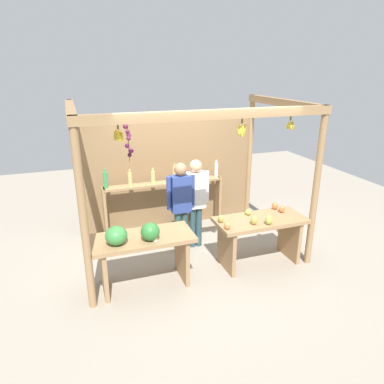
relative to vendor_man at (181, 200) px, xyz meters
The scene contains 7 objects.
ground_plane 0.94m from the vendor_man, ahead, with size 12.00×12.00×0.00m, color gray.
market_stall 0.75m from the vendor_man, 77.03° to the left, with size 3.50×2.22×2.50m.
fruit_counter_left 1.21m from the vendor_man, 136.31° to the right, with size 1.42×0.64×1.03m.
fruit_counter_right 1.35m from the vendor_man, 36.68° to the right, with size 1.42×0.64×0.92m.
bottle_shelf_unit 0.82m from the vendor_man, 94.91° to the left, with size 2.25×0.22×1.35m.
vendor_man is the anchor object (origin of this frame).
vendor_woman 0.30m from the vendor_man, 15.45° to the left, with size 0.48×0.21×1.57m.
Camera 1 is at (-1.72, -5.16, 2.99)m, focal length 32.77 mm.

